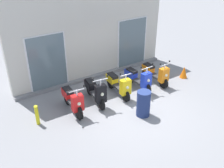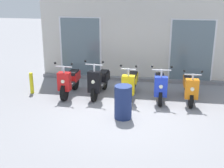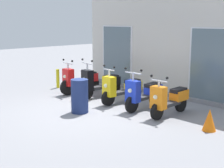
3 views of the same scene
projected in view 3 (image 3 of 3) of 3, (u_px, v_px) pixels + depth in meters
The scene contains 10 objects.
ground_plane at pixel (89, 110), 9.18m from camera, with size 40.00×40.00×0.00m, color gray.
storefront_facade at pixel (162, 36), 10.99m from camera, with size 7.00×0.50×4.09m.
scooter_red at pixel (80, 80), 11.26m from camera, with size 0.60×1.59×1.22m.
scooter_black at pixel (100, 83), 10.63m from camera, with size 0.62×1.59×1.30m.
scooter_yellow at pixel (122, 88), 9.91m from camera, with size 0.52×1.60×1.21m.
scooter_blue at pixel (143, 93), 9.23m from camera, with size 0.63×1.53×1.23m.
scooter_orange at pixel (169, 99), 8.58m from camera, with size 0.56×1.52×1.14m.
traffic_cone at pixel (209, 120), 7.43m from camera, with size 0.32×0.32×0.52m, color orange.
trash_bin at pixel (80, 96), 8.87m from camera, with size 0.47×0.47×0.93m, color navy.
curb_bollard at pixel (58, 78), 12.18m from camera, with size 0.12×0.12×0.70m, color yellow.
Camera 3 is at (6.87, -5.64, 2.51)m, focal length 51.98 mm.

